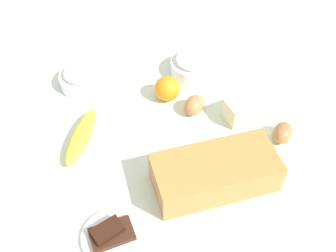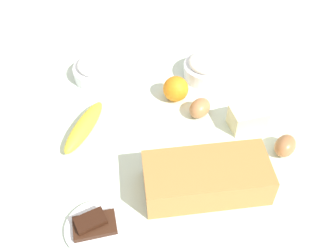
{
  "view_description": "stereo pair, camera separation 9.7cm",
  "coord_description": "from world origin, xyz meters",
  "px_view_note": "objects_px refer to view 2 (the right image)",
  "views": [
    {
      "loc": [
        0.09,
        0.65,
        0.75
      ],
      "look_at": [
        0.0,
        0.0,
        0.04
      ],
      "focal_mm": 41.03,
      "sensor_mm": 36.0,
      "label": 1
    },
    {
      "loc": [
        -0.0,
        0.66,
        0.75
      ],
      "look_at": [
        0.0,
        0.0,
        0.04
      ],
      "focal_mm": 41.03,
      "sensor_mm": 36.0,
      "label": 2
    }
  ],
  "objects_px": {
    "flour_bowl": "(205,67)",
    "orange_fruit": "(175,89)",
    "loaf_pan": "(206,177)",
    "banana": "(83,127)",
    "butter_block": "(247,118)",
    "chocolate_plate": "(94,226)",
    "egg_near_butter": "(199,108)",
    "sugar_bowl": "(96,69)",
    "egg_beside_bowl": "(284,146)"
  },
  "relations": [
    {
      "from": "sugar_bowl",
      "to": "banana",
      "type": "relative_size",
      "value": 0.73
    },
    {
      "from": "egg_beside_bowl",
      "to": "chocolate_plate",
      "type": "bearing_deg",
      "value": 25.54
    },
    {
      "from": "butter_block",
      "to": "egg_near_butter",
      "type": "distance_m",
      "value": 0.13
    },
    {
      "from": "flour_bowl",
      "to": "egg_beside_bowl",
      "type": "xyz_separation_m",
      "value": [
        -0.18,
        0.29,
        -0.01
      ]
    },
    {
      "from": "sugar_bowl",
      "to": "chocolate_plate",
      "type": "xyz_separation_m",
      "value": [
        -0.06,
        0.5,
        -0.02
      ]
    },
    {
      "from": "butter_block",
      "to": "egg_near_butter",
      "type": "xyz_separation_m",
      "value": [
        0.12,
        -0.04,
        -0.01
      ]
    },
    {
      "from": "butter_block",
      "to": "egg_beside_bowl",
      "type": "relative_size",
      "value": 1.35
    },
    {
      "from": "flour_bowl",
      "to": "butter_block",
      "type": "distance_m",
      "value": 0.23
    },
    {
      "from": "banana",
      "to": "egg_beside_bowl",
      "type": "bearing_deg",
      "value": 172.54
    },
    {
      "from": "orange_fruit",
      "to": "flour_bowl",
      "type": "bearing_deg",
      "value": -133.03
    },
    {
      "from": "chocolate_plate",
      "to": "flour_bowl",
      "type": "bearing_deg",
      "value": -117.86
    },
    {
      "from": "banana",
      "to": "butter_block",
      "type": "distance_m",
      "value": 0.43
    },
    {
      "from": "loaf_pan",
      "to": "banana",
      "type": "bearing_deg",
      "value": -37.39
    },
    {
      "from": "egg_beside_bowl",
      "to": "chocolate_plate",
      "type": "distance_m",
      "value": 0.49
    },
    {
      "from": "banana",
      "to": "egg_near_butter",
      "type": "bearing_deg",
      "value": -167.99
    },
    {
      "from": "orange_fruit",
      "to": "egg_near_butter",
      "type": "height_order",
      "value": "orange_fruit"
    },
    {
      "from": "flour_bowl",
      "to": "orange_fruit",
      "type": "xyz_separation_m",
      "value": [
        0.09,
        0.1,
        0.0
      ]
    },
    {
      "from": "egg_near_butter",
      "to": "chocolate_plate",
      "type": "height_order",
      "value": "egg_near_butter"
    },
    {
      "from": "loaf_pan",
      "to": "chocolate_plate",
      "type": "relative_size",
      "value": 2.27
    },
    {
      "from": "flour_bowl",
      "to": "chocolate_plate",
      "type": "relative_size",
      "value": 1.03
    },
    {
      "from": "sugar_bowl",
      "to": "flour_bowl",
      "type": "bearing_deg",
      "value": -179.27
    },
    {
      "from": "loaf_pan",
      "to": "flour_bowl",
      "type": "distance_m",
      "value": 0.4
    },
    {
      "from": "chocolate_plate",
      "to": "loaf_pan",
      "type": "bearing_deg",
      "value": -156.54
    },
    {
      "from": "flour_bowl",
      "to": "egg_beside_bowl",
      "type": "relative_size",
      "value": 2.0
    },
    {
      "from": "flour_bowl",
      "to": "banana",
      "type": "distance_m",
      "value": 0.4
    },
    {
      "from": "loaf_pan",
      "to": "egg_beside_bowl",
      "type": "xyz_separation_m",
      "value": [
        -0.2,
        -0.11,
        -0.02
      ]
    },
    {
      "from": "loaf_pan",
      "to": "flour_bowl",
      "type": "xyz_separation_m",
      "value": [
        -0.03,
        -0.4,
        -0.01
      ]
    },
    {
      "from": "butter_block",
      "to": "banana",
      "type": "bearing_deg",
      "value": 3.08
    },
    {
      "from": "sugar_bowl",
      "to": "loaf_pan",
      "type": "bearing_deg",
      "value": 127.14
    },
    {
      "from": "egg_near_butter",
      "to": "butter_block",
      "type": "bearing_deg",
      "value": 161.21
    },
    {
      "from": "flour_bowl",
      "to": "egg_beside_bowl",
      "type": "bearing_deg",
      "value": 120.98
    },
    {
      "from": "orange_fruit",
      "to": "egg_beside_bowl",
      "type": "relative_size",
      "value": 1.07
    },
    {
      "from": "egg_near_butter",
      "to": "banana",
      "type": "bearing_deg",
      "value": 12.01
    },
    {
      "from": "flour_bowl",
      "to": "sugar_bowl",
      "type": "distance_m",
      "value": 0.33
    },
    {
      "from": "egg_near_butter",
      "to": "loaf_pan",
      "type": "bearing_deg",
      "value": 90.38
    },
    {
      "from": "orange_fruit",
      "to": "sugar_bowl",
      "type": "bearing_deg",
      "value": -21.84
    },
    {
      "from": "egg_near_butter",
      "to": "egg_beside_bowl",
      "type": "xyz_separation_m",
      "value": [
        -0.2,
        0.13,
        -0.0
      ]
    },
    {
      "from": "butter_block",
      "to": "egg_beside_bowl",
      "type": "xyz_separation_m",
      "value": [
        -0.08,
        0.09,
        -0.01
      ]
    },
    {
      "from": "egg_beside_bowl",
      "to": "chocolate_plate",
      "type": "relative_size",
      "value": 0.51
    },
    {
      "from": "orange_fruit",
      "to": "chocolate_plate",
      "type": "distance_m",
      "value": 0.44
    },
    {
      "from": "flour_bowl",
      "to": "egg_near_butter",
      "type": "distance_m",
      "value": 0.17
    },
    {
      "from": "loaf_pan",
      "to": "chocolate_plate",
      "type": "bearing_deg",
      "value": 15.69
    },
    {
      "from": "loaf_pan",
      "to": "egg_beside_bowl",
      "type": "height_order",
      "value": "loaf_pan"
    },
    {
      "from": "butter_block",
      "to": "chocolate_plate",
      "type": "bearing_deg",
      "value": 39.72
    },
    {
      "from": "egg_beside_bowl",
      "to": "flour_bowl",
      "type": "bearing_deg",
      "value": -59.02
    },
    {
      "from": "butter_block",
      "to": "egg_beside_bowl",
      "type": "bearing_deg",
      "value": 132.28
    },
    {
      "from": "banana",
      "to": "egg_beside_bowl",
      "type": "distance_m",
      "value": 0.51
    },
    {
      "from": "flour_bowl",
      "to": "chocolate_plate",
      "type": "xyz_separation_m",
      "value": [
        0.27,
        0.51,
        -0.02
      ]
    },
    {
      "from": "loaf_pan",
      "to": "orange_fruit",
      "type": "height_order",
      "value": "loaf_pan"
    },
    {
      "from": "flour_bowl",
      "to": "orange_fruit",
      "type": "relative_size",
      "value": 1.86
    }
  ]
}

